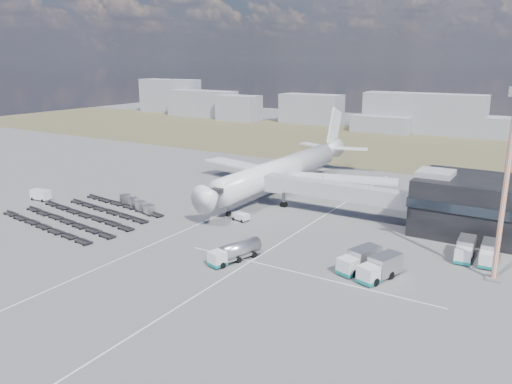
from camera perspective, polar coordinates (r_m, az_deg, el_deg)
The scene contains 16 objects.
ground at distance 92.29m, azimuth -6.36°, elevation -4.21°, with size 420.00×420.00×0.00m, color #565659.
grass_strip at distance 188.86m, azimuth 14.64°, elevation 5.26°, with size 420.00×90.00×0.01m, color brown.
lane_markings at distance 89.29m, azimuth -0.19°, elevation -4.77°, with size 47.12×110.00×0.01m.
terminal at distance 95.87m, azimuth 26.70°, elevation -1.73°, with size 30.40×16.40×11.00m.
jet_bridge at distance 99.91m, azimuth 8.09°, elevation 0.25°, with size 30.30×3.80×7.05m.
airliner at distance 117.07m, azimuth 3.33°, elevation 2.66°, with size 51.59×64.53×17.62m.
skyline at distance 223.09m, azimuth 20.81°, elevation 8.37°, with size 322.06×27.56×24.05m.
fuel_tanker at distance 77.25m, azimuth -2.42°, elevation -6.84°, with size 4.77×9.37×2.94m.
pushback_tug at distance 96.20m, azimuth -1.74°, elevation -2.86°, with size 3.23×1.82×1.46m, color silver.
utility_van at distance 119.61m, azimuth -23.39°, elevation -0.32°, with size 4.50×2.03×2.38m, color silver.
catering_truck at distance 116.94m, azimuth 6.62°, elevation 0.70°, with size 3.11×6.87×3.09m.
service_trucks_near at distance 74.22m, azimuth 12.83°, elevation -8.01°, with size 8.34×9.13×3.03m.
service_trucks_far at distance 84.44m, azimuth 23.95°, elevation -6.20°, with size 6.13×7.24×2.82m.
uld_row at distance 106.26m, azimuth -13.45°, elevation -1.34°, with size 13.14×5.71×1.83m.
baggage_dollies at distance 104.03m, azimuth -19.01°, elevation -2.52°, with size 30.62×22.48×0.76m.
floodlight_mast at distance 74.85m, azimuth 26.60°, elevation 0.43°, with size 2.51×2.06×26.73m.
Camera 1 is at (54.15, -68.42, 30.06)m, focal length 35.00 mm.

